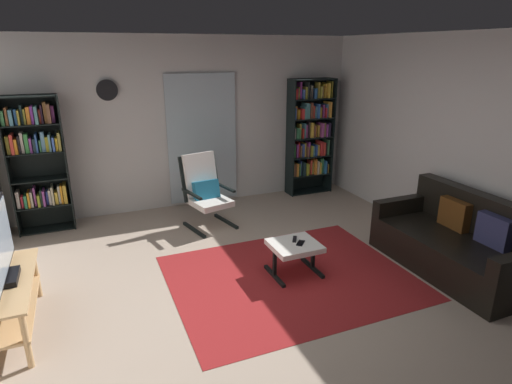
{
  "coord_description": "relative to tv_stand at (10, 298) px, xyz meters",
  "views": [
    {
      "loc": [
        -1.57,
        -3.55,
        2.4
      ],
      "look_at": [
        0.26,
        0.86,
        0.79
      ],
      "focal_mm": 29.86,
      "sensor_mm": 36.0,
      "label": 1
    }
  ],
  "objects": [
    {
      "name": "wall_back",
      "position": [
        2.32,
        2.66,
        0.96
      ],
      "size": [
        5.6,
        0.06,
        2.6
      ],
      "primitive_type": "cube",
      "color": "silver",
      "rests_on": "ground"
    },
    {
      "name": "glass_door_panel",
      "position": [
        2.49,
        2.59,
        0.71
      ],
      "size": [
        1.1,
        0.01,
        2.0
      ],
      "primitive_type": "cube",
      "color": "silver"
    },
    {
      "name": "tv_stand",
      "position": [
        0.0,
        0.0,
        0.0
      ],
      "size": [
        0.42,
        1.2,
        0.51
      ],
      "color": "tan",
      "rests_on": "ground"
    },
    {
      "name": "bookshelf_near_sofa",
      "position": [
        4.33,
        2.45,
        0.69
      ],
      "size": [
        0.77,
        0.3,
        1.94
      ],
      "color": "black",
      "rests_on": "ground"
    },
    {
      "name": "leather_sofa",
      "position": [
        4.52,
        -0.64,
        -0.03
      ],
      "size": [
        0.87,
        1.8,
        0.86
      ],
      "color": "black",
      "rests_on": "ground"
    },
    {
      "name": "tv_remote",
      "position": [
        2.8,
        0.03,
        0.04
      ],
      "size": [
        0.11,
        0.14,
        0.02
      ],
      "primitive_type": "cube",
      "rotation": [
        0.0,
        0.0,
        -0.54
      ],
      "color": "black",
      "rests_on": "ottoman"
    },
    {
      "name": "ground_plane",
      "position": [
        2.32,
        -0.24,
        -0.34
      ],
      "size": [
        7.02,
        7.02,
        0.0
      ],
      "primitive_type": "plane",
      "color": "tan"
    },
    {
      "name": "ottoman",
      "position": [
        2.76,
        -0.04,
        -0.03
      ],
      "size": [
        0.52,
        0.48,
        0.37
      ],
      "color": "white",
      "rests_on": "ground"
    },
    {
      "name": "cell_phone",
      "position": [
        2.82,
        -0.07,
        0.04
      ],
      "size": [
        0.14,
        0.15,
        0.01
      ],
      "primitive_type": "cube",
      "rotation": [
        0.0,
        0.0,
        -0.74
      ],
      "color": "black",
      "rests_on": "ottoman"
    },
    {
      "name": "wall_clock",
      "position": [
        1.15,
        2.58,
        1.51
      ],
      "size": [
        0.29,
        0.03,
        0.29
      ],
      "color": "silver"
    },
    {
      "name": "wall_right",
      "position": [
        5.02,
        -0.24,
        0.96
      ],
      "size": [
        0.06,
        6.0,
        2.6
      ],
      "primitive_type": "cube",
      "color": "silver",
      "rests_on": "ground"
    },
    {
      "name": "bookshelf_near_tv",
      "position": [
        0.17,
        2.39,
        0.68
      ],
      "size": [
        0.7,
        0.3,
        1.84
      ],
      "color": "black",
      "rests_on": "ground"
    },
    {
      "name": "area_rug",
      "position": [
        2.69,
        -0.1,
        -0.33
      ],
      "size": [
        2.57,
        2.07,
        0.01
      ],
      "primitive_type": "cube",
      "color": "maroon",
      "rests_on": "ground"
    },
    {
      "name": "lounge_armchair",
      "position": [
        2.26,
        1.69,
        0.2
      ],
      "size": [
        0.7,
        0.76,
        1.02
      ],
      "color": "black",
      "rests_on": "ground"
    }
  ]
}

